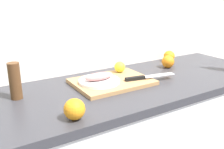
% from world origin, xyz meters
% --- Properties ---
extents(back_wall, '(3.20, 0.05, 2.50)m').
position_xyz_m(back_wall, '(0.00, 0.33, 1.25)').
color(back_wall, white).
rests_on(back_wall, ground_plane).
extents(cutting_board, '(0.40, 0.29, 0.02)m').
position_xyz_m(cutting_board, '(0.04, 0.04, 0.91)').
color(cutting_board, tan).
rests_on(cutting_board, kitchen_counter).
extents(white_plate, '(0.21, 0.21, 0.01)m').
position_xyz_m(white_plate, '(-0.04, 0.04, 0.93)').
color(white_plate, white).
rests_on(white_plate, cutting_board).
extents(fish_fillet, '(0.16, 0.07, 0.04)m').
position_xyz_m(fish_fillet, '(-0.04, 0.04, 0.95)').
color(fish_fillet, tan).
rests_on(fish_fillet, white_plate).
extents(chef_knife, '(0.29, 0.08, 0.02)m').
position_xyz_m(chef_knife, '(0.19, -0.03, 0.93)').
color(chef_knife, silver).
rests_on(chef_knife, cutting_board).
extents(lemon_0, '(0.06, 0.06, 0.06)m').
position_xyz_m(lemon_0, '(0.15, 0.14, 0.95)').
color(lemon_0, yellow).
rests_on(lemon_0, cutting_board).
extents(orange_0, '(0.08, 0.08, 0.08)m').
position_xyz_m(orange_0, '(0.61, 0.22, 0.94)').
color(orange_0, orange).
rests_on(orange_0, kitchen_counter).
extents(orange_1, '(0.08, 0.08, 0.08)m').
position_xyz_m(orange_1, '(0.50, 0.11, 0.94)').
color(orange_1, orange).
rests_on(orange_1, kitchen_counter).
extents(orange_2, '(0.08, 0.08, 0.08)m').
position_xyz_m(orange_2, '(-0.29, -0.22, 0.94)').
color(orange_2, orange).
rests_on(orange_2, kitchen_counter).
extents(pepper_mill, '(0.05, 0.05, 0.17)m').
position_xyz_m(pepper_mill, '(-0.43, 0.10, 0.98)').
color(pepper_mill, brown).
rests_on(pepper_mill, kitchen_counter).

